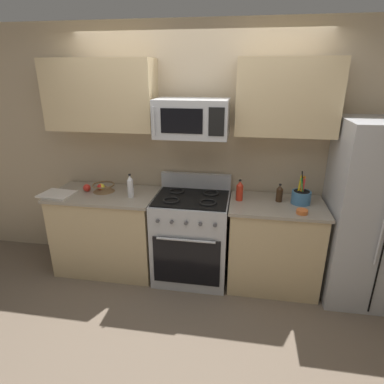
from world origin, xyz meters
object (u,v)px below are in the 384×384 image
Objects in this scene: bottle_hot_sauce at (240,191)px; cutting_board at (57,194)px; apple_loose at (87,188)px; bottle_vinegar at (130,187)px; range_oven at (192,236)px; bottle_soy at (279,194)px; utensil_crock at (301,196)px; prep_bowl at (302,212)px; fruit_basket at (103,187)px; microwave at (192,118)px; refrigerator at (372,214)px.

cutting_board is at bearing -175.07° from bottle_hot_sauce.
apple_loose is 0.33× the size of bottle_vinegar.
bottle_hot_sauce reaches higher than range_oven.
utensil_crock is at bearing -5.24° from bottle_soy.
bottle_hot_sauce is 2.05× the size of prep_bowl.
bottle_soy is (2.28, 0.20, 0.07)m from cutting_board.
prep_bowl is (1.05, -0.20, 0.46)m from range_oven.
utensil_crock reaches higher than bottle_vinegar.
bottle_soy is (2.02, 0.05, 0.04)m from apple_loose.
bottle_soy is at bearing 0.79° from fruit_basket.
bottle_hot_sauce is (-0.60, -0.02, 0.03)m from utensil_crock.
microwave reaches higher than bottle_vinegar.
microwave is at bearing 90.09° from range_oven.
bottle_vinegar reaches higher than range_oven.
apple_loose is at bearing -179.53° from bottle_hot_sauce.
utensil_crock is at bearing 0.19° from fruit_basket.
fruit_basket is 1.84m from bottle_soy.
bottle_vinegar is 2.34× the size of prep_bowl.
fruit_basket is at bearing 179.62° from bottle_hot_sauce.
bottle_hot_sauce is at bearing 4.83° from bottle_vinegar.
bottle_vinegar reaches higher than bottle_hot_sauce.
range_oven is at bearing -1.08° from apple_loose.
bottle_vinegar is 1.11m from bottle_hot_sauce.
bottle_hot_sauce is (1.89, 0.16, 0.09)m from cutting_board.
bottle_soy is 0.84× the size of bottle_hot_sauce.
fruit_basket is 2.25× the size of prep_bowl.
refrigerator is 16.55× the size of prep_bowl.
prep_bowl is at bearing -1.75° from cutting_board.
range_oven is at bearing -89.91° from microwave.
cutting_board is 0.80m from bottle_vinegar.
apple_loose reaches higher than cutting_board.
microwave is 8.50× the size of apple_loose.
utensil_crock is at bearing 1.57° from bottle_hot_sauce.
utensil_crock is 0.21m from bottle_soy.
fruit_basket is 0.48m from cutting_board.
bottle_vinegar is at bearing 175.06° from prep_bowl.
prep_bowl is (2.20, -0.22, -0.02)m from apple_loose.
range_oven is 5.04× the size of bottle_hot_sauce.
bottle_hot_sauce is (1.45, -0.01, 0.05)m from fruit_basket.
utensil_crock is 0.26m from prep_bowl.
bottle_soy is 1.50m from bottle_vinegar.
utensil_crock is at bearing 1.25° from microwave.
refrigerator reaches higher than cutting_board.
cutting_board is at bearing -173.70° from microwave.
bottle_hot_sauce is (1.63, 0.01, 0.06)m from apple_loose.
prep_bowl is at bearing -4.94° from bottle_vinegar.
apple_loose is (-1.15, -0.01, -0.76)m from microwave.
bottle_hot_sauce is at bearing -174.86° from bottle_soy.
bottle_soy is at bearing 174.76° from utensil_crock.
range_oven is at bearing -177.28° from utensil_crock.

